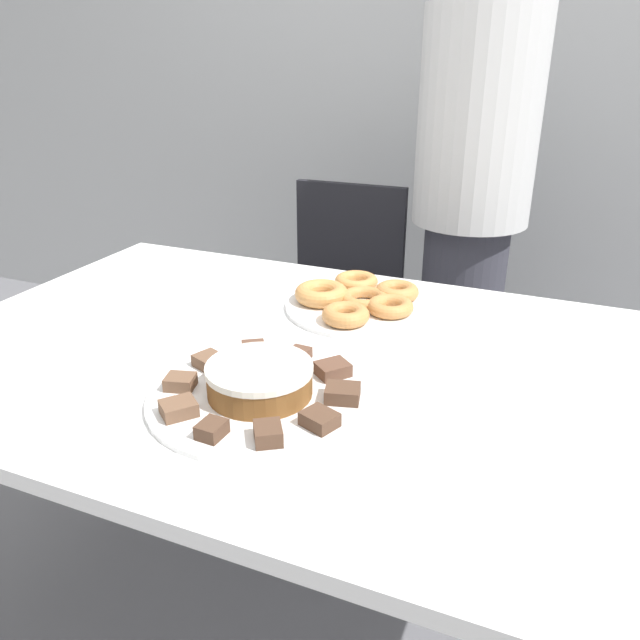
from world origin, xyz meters
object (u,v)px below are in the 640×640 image
Objects in this scene: plate_donuts at (364,306)px; frosted_cake at (260,379)px; person_standing at (471,203)px; office_chair_left at (335,325)px; plate_cake at (260,396)px.

frosted_cake is at bearing -94.01° from plate_donuts.
office_chair_left is (-0.41, -0.14, -0.44)m from person_standing.
frosted_cake is (0.27, -1.03, 0.37)m from office_chair_left.
plate_cake and plate_donuts have the same top height.
plate_cake is 0.46m from plate_donuts.
plate_donuts is 0.46m from frosted_cake.
plate_cake is at bearing -96.92° from person_standing.
office_chair_left is at bearing 104.40° from frosted_cake.
person_standing reaches higher than frosted_cake.
person_standing is at bearing 83.08° from frosted_cake.
person_standing is 8.79× the size of frosted_cake.
person_standing is 0.72m from plate_donuts.
person_standing is at bearing 83.08° from plate_cake.
frosted_cake reaches higher than plate_donuts.
office_chair_left is 2.39× the size of plate_donuts.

